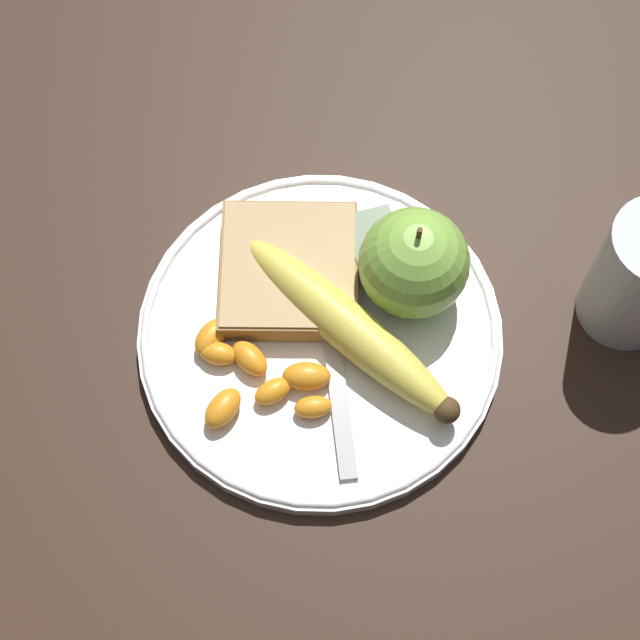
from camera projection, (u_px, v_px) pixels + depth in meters
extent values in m
plane|color=#332116|center=(320.00, 338.00, 0.75)|extent=(3.00, 3.00, 0.00)
cylinder|color=white|center=(320.00, 335.00, 0.74)|extent=(0.25, 0.25, 0.01)
torus|color=white|center=(320.00, 332.00, 0.74)|extent=(0.25, 0.25, 0.01)
cylinder|color=orange|center=(638.00, 281.00, 0.72)|extent=(0.06, 0.06, 0.08)
sphere|color=#84BC47|center=(414.00, 263.00, 0.72)|extent=(0.08, 0.08, 0.08)
cylinder|color=brown|center=(419.00, 233.00, 0.68)|extent=(0.00, 0.00, 0.01)
ellipsoid|color=#E0CC4C|center=(346.00, 325.00, 0.72)|extent=(0.18, 0.13, 0.03)
sphere|color=#473319|center=(447.00, 410.00, 0.70)|extent=(0.02, 0.02, 0.02)
cube|color=olive|center=(289.00, 270.00, 0.74)|extent=(0.12, 0.12, 0.02)
cube|color=tan|center=(289.00, 270.00, 0.74)|extent=(0.12, 0.11, 0.02)
cube|color=#B2B2B7|center=(339.00, 390.00, 0.72)|extent=(0.12, 0.03, 0.00)
cube|color=#B2B2B7|center=(324.00, 272.00, 0.75)|extent=(0.06, 0.03, 0.00)
cube|color=silver|center=(373.00, 242.00, 0.75)|extent=(0.04, 0.03, 0.02)
cube|color=#334728|center=(374.00, 235.00, 0.74)|extent=(0.04, 0.03, 0.00)
ellipsoid|color=orange|center=(217.00, 351.00, 0.72)|extent=(0.03, 0.03, 0.01)
ellipsoid|color=orange|center=(273.00, 391.00, 0.71)|extent=(0.02, 0.03, 0.01)
ellipsoid|color=orange|center=(250.00, 358.00, 0.72)|extent=(0.03, 0.03, 0.02)
ellipsoid|color=orange|center=(211.00, 337.00, 0.73)|extent=(0.03, 0.03, 0.02)
ellipsoid|color=orange|center=(306.00, 376.00, 0.71)|extent=(0.03, 0.04, 0.02)
ellipsoid|color=orange|center=(313.00, 407.00, 0.71)|extent=(0.02, 0.03, 0.01)
ellipsoid|color=orange|center=(223.00, 408.00, 0.71)|extent=(0.03, 0.04, 0.02)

